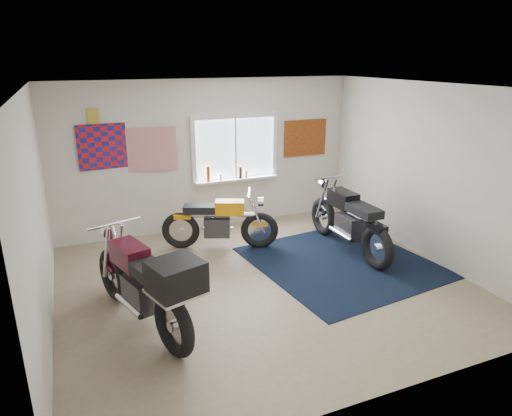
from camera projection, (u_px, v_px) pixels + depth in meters
name	position (u px, v px, depth m)	size (l,w,h in m)	color
ground	(264.00, 283.00, 6.46)	(5.50, 5.50, 0.00)	#9E896B
room_shell	(264.00, 171.00, 5.94)	(5.50, 5.50, 5.50)	white
navy_rug	(341.00, 262.00, 7.11)	(2.50, 2.60, 0.01)	black
window_assembly	(235.00, 153.00, 8.37)	(1.66, 0.17, 1.26)	white
oil_bottles	(224.00, 174.00, 8.34)	(0.80, 0.07, 0.28)	#954915
flag_display	(93.00, 116.00, 7.26)	(1.60, 0.10, 1.17)	red
triumph_poster	(305.00, 138.00, 8.86)	(0.90, 0.03, 0.70)	#A54C14
yellow_triumph	(219.00, 224.00, 7.53)	(1.84, 0.88, 0.98)	black
black_chrome_bike	(349.00, 222.00, 7.42)	(0.68, 2.22, 1.14)	black
maroon_tourer	(146.00, 285.00, 5.17)	(1.07, 2.23, 1.15)	black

